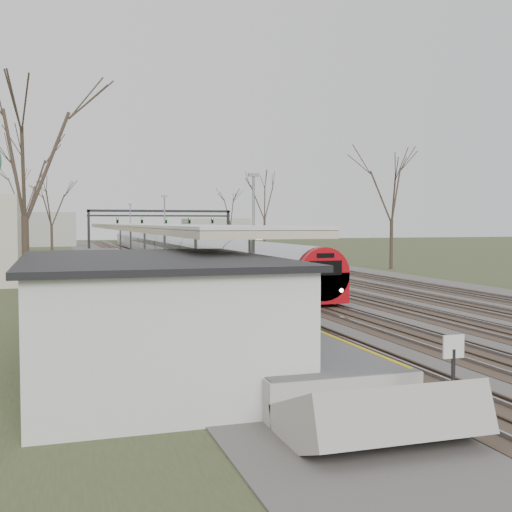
{
  "coord_description": "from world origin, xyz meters",
  "views": [
    {
      "loc": [
        -14.89,
        -8.94,
        4.22
      ],
      "look_at": [
        -2.04,
        31.51,
        2.0
      ],
      "focal_mm": 45.0,
      "sensor_mm": 36.0,
      "label": 1
    }
  ],
  "objects": [
    {
      "name": "track_bed",
      "position": [
        0.26,
        55.0,
        0.06
      ],
      "size": [
        24.0,
        160.0,
        0.22
      ],
      "color": "#474442",
      "rests_on": "ground"
    },
    {
      "name": "platform",
      "position": [
        -9.05,
        37.5,
        0.5
      ],
      "size": [
        3.5,
        69.0,
        1.0
      ],
      "primitive_type": "cube",
      "color": "#9E9B93",
      "rests_on": "ground"
    },
    {
      "name": "canopy",
      "position": [
        -9.05,
        32.99,
        3.93
      ],
      "size": [
        4.1,
        50.0,
        3.11
      ],
      "color": "slate",
      "rests_on": "platform"
    },
    {
      "name": "station_building",
      "position": [
        -12.5,
        8.0,
        1.6
      ],
      "size": [
        6.0,
        9.0,
        3.2
      ],
      "primitive_type": "cube",
      "color": "silver",
      "rests_on": "ground"
    },
    {
      "name": "signal_gantry",
      "position": [
        0.29,
        84.99,
        4.91
      ],
      "size": [
        21.0,
        0.59,
        6.08
      ],
      "color": "black",
      "rests_on": "ground"
    },
    {
      "name": "tree_west_near",
      "position": [
        -16.0,
        20.0,
        7.29
      ],
      "size": [
        5.0,
        5.0,
        10.3
      ],
      "color": "#2D231C",
      "rests_on": "ground"
    },
    {
      "name": "tree_west_far",
      "position": [
        -17.0,
        48.0,
        8.02
      ],
      "size": [
        5.5,
        5.5,
        11.33
      ],
      "color": "#2D231C",
      "rests_on": "ground"
    },
    {
      "name": "tree_east_far",
      "position": [
        14.0,
        42.0,
        7.29
      ],
      "size": [
        5.0,
        5.0,
        10.3
      ],
      "color": "#2D231C",
      "rests_on": "ground"
    },
    {
      "name": "train_near",
      "position": [
        -2.5,
        64.04,
        1.48
      ],
      "size": [
        2.62,
        90.21,
        3.05
      ],
      "color": "#ADAFB7",
      "rests_on": "ground"
    },
    {
      "name": "train_far",
      "position": [
        4.5,
        106.15,
        1.48
      ],
      "size": [
        2.62,
        75.21,
        3.05
      ],
      "color": "#ADAFB7",
      "rests_on": "ground"
    },
    {
      "name": "passenger",
      "position": [
        -8.75,
        18.17,
        1.87
      ],
      "size": [
        0.42,
        0.64,
        1.74
      ],
      "primitive_type": "imported",
      "rotation": [
        0.0,
        0.0,
        1.58
      ],
      "color": "#314E5F",
      "rests_on": "platform"
    }
  ]
}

